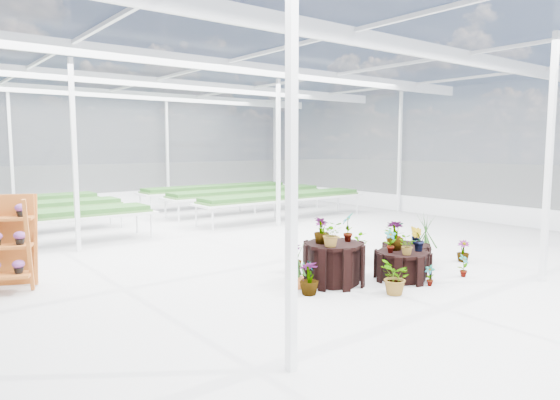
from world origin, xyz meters
TOP-DOWN VIEW (x-y plane):
  - ground_plane at (0.00, 0.00)m, footprint 24.00×24.00m
  - greenhouse_shell at (0.00, 0.00)m, footprint 18.00×24.00m
  - steel_frame at (0.00, 0.00)m, footprint 18.00×24.00m
  - nursery_benches at (0.00, 7.20)m, footprint 16.00×7.00m
  - plinth_tall at (-0.18, -1.75)m, footprint 1.41×1.41m
  - plinth_mid at (1.02, -2.35)m, footprint 1.24×1.24m
  - plinth_low at (2.02, -1.65)m, footprint 1.23×1.23m
  - nursery_plants at (0.81, -1.73)m, footprint 4.60×3.03m

SIDE VIEW (x-z plane):
  - ground_plane at x=0.00m, z-range 0.00..0.00m
  - plinth_low at x=2.02m, z-range 0.00..0.44m
  - plinth_mid at x=1.02m, z-range 0.00..0.54m
  - plinth_tall at x=-0.18m, z-range 0.00..0.75m
  - nursery_benches at x=0.00m, z-range 0.00..0.84m
  - nursery_plants at x=0.81m, z-range -0.14..1.15m
  - greenhouse_shell at x=0.00m, z-range 0.00..4.50m
  - steel_frame at x=0.00m, z-range 0.00..4.50m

